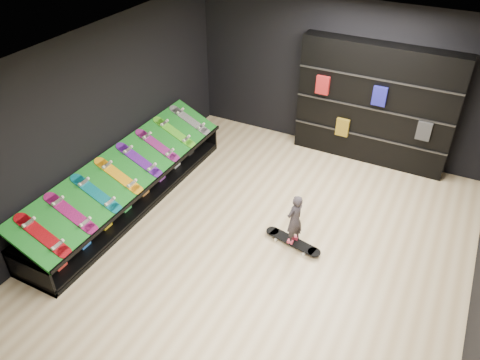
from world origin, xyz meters
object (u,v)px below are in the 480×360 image
at_px(back_shelving, 374,105).
at_px(child, 294,228).
at_px(display_rack, 130,190).
at_px(floor_skateboard, 293,243).

xyz_separation_m(back_shelving, child, (-0.34, -3.06, -0.82)).
distance_m(display_rack, child, 2.96).
bearing_deg(back_shelving, floor_skateboard, -96.38).
bearing_deg(floor_skateboard, back_shelving, 95.04).
height_order(display_rack, child, child).
height_order(display_rack, back_shelving, back_shelving).
height_order(back_shelving, child, back_shelving).
distance_m(back_shelving, child, 3.19).
bearing_deg(floor_skateboard, display_rack, -163.53).
bearing_deg(child, back_shelving, -165.23).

